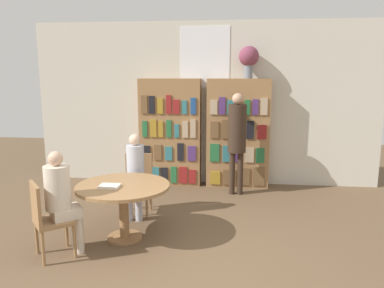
{
  "coord_description": "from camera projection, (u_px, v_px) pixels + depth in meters",
  "views": [
    {
      "loc": [
        0.55,
        -3.35,
        2.06
      ],
      "look_at": [
        -0.05,
        1.98,
        1.05
      ],
      "focal_mm": 35.0,
      "sensor_mm": 36.0,
      "label": 1
    }
  ],
  "objects": [
    {
      "name": "ground_plane",
      "position": [
        175.0,
        285.0,
        3.71
      ],
      "size": [
        16.0,
        16.0,
        0.0
      ],
      "primitive_type": "plane",
      "color": "brown"
    },
    {
      "name": "chair_left_side",
      "position": [
        138.0,
        181.0,
        5.57
      ],
      "size": [
        0.42,
        0.42,
        0.89
      ],
      "rotation": [
        0.0,
        0.0,
        -3.08
      ],
      "color": "olive",
      "rests_on": "ground_plane"
    },
    {
      "name": "reading_table",
      "position": [
        123.0,
        194.0,
        4.65
      ],
      "size": [
        1.16,
        1.16,
        0.71
      ],
      "color": "olive",
      "rests_on": "ground_plane"
    },
    {
      "name": "bookshelf_left",
      "position": [
        170.0,
        132.0,
        6.96
      ],
      "size": [
        1.13,
        0.34,
        1.97
      ],
      "color": "olive",
      "rests_on": "ground_plane"
    },
    {
      "name": "wall_back",
      "position": [
        205.0,
        104.0,
        6.98
      ],
      "size": [
        6.4,
        0.07,
        3.0
      ],
      "color": "beige",
      "rests_on": "ground_plane"
    },
    {
      "name": "librarian_standing",
      "position": [
        237.0,
        133.0,
        6.32
      ],
      "size": [
        0.31,
        0.58,
        1.74
      ],
      "color": "#332319",
      "rests_on": "ground_plane"
    },
    {
      "name": "flower_vase",
      "position": [
        249.0,
        58.0,
        6.56
      ],
      "size": [
        0.35,
        0.35,
        0.56
      ],
      "color": "slate",
      "rests_on": "bookshelf_right"
    },
    {
      "name": "chair_near_camera",
      "position": [
        47.0,
        216.0,
        4.18
      ],
      "size": [
        0.56,
        0.56,
        0.89
      ],
      "rotation": [
        0.0,
        0.0,
        -0.88
      ],
      "color": "olive",
      "rests_on": "ground_plane"
    },
    {
      "name": "seated_reader_right",
      "position": [
        62.0,
        196.0,
        4.23
      ],
      "size": [
        0.43,
        0.42,
        1.22
      ],
      "rotation": [
        0.0,
        0.0,
        -0.88
      ],
      "color": "beige",
      "rests_on": "ground_plane"
    },
    {
      "name": "bookshelf_right",
      "position": [
        238.0,
        134.0,
        6.82
      ],
      "size": [
        1.13,
        0.34,
        1.97
      ],
      "color": "olive",
      "rests_on": "ground_plane"
    },
    {
      "name": "seated_reader_left",
      "position": [
        135.0,
        171.0,
        5.36
      ],
      "size": [
        0.27,
        0.37,
        1.22
      ],
      "rotation": [
        0.0,
        0.0,
        -3.08
      ],
      "color": "#B2B7C6",
      "rests_on": "ground_plane"
    },
    {
      "name": "open_book_on_table",
      "position": [
        110.0,
        186.0,
        4.52
      ],
      "size": [
        0.24,
        0.18,
        0.03
      ],
      "color": "silver",
      "rests_on": "reading_table"
    }
  ]
}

